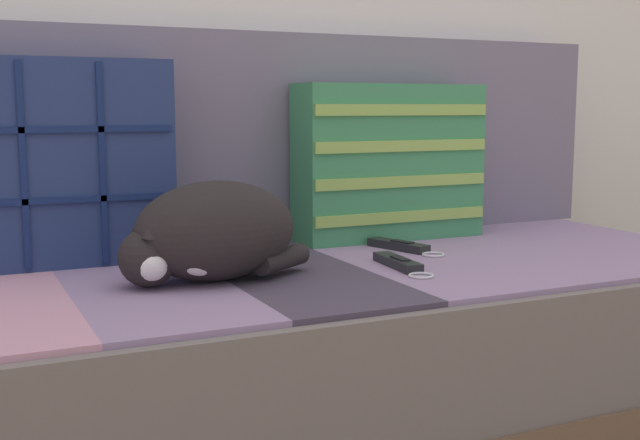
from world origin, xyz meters
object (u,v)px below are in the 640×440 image
(sleeping_cat, at_px, (209,234))
(game_remote_near, at_px, (399,263))
(throw_pillow_striped, at_px, (389,162))
(throw_pillow_quilted, at_px, (59,163))
(couch, at_px, (280,360))
(game_remote_far, at_px, (401,246))

(sleeping_cat, height_order, game_remote_near, sleeping_cat)
(throw_pillow_striped, bearing_deg, game_remote_near, -116.72)
(sleeping_cat, bearing_deg, throw_pillow_striped, 27.55)
(throw_pillow_quilted, relative_size, sleeping_cat, 1.19)
(throw_pillow_quilted, height_order, game_remote_near, throw_pillow_quilted)
(couch, distance_m, throw_pillow_striped, 0.57)
(sleeping_cat, bearing_deg, game_remote_far, 14.71)
(throw_pillow_striped, bearing_deg, throw_pillow_quilted, 179.96)
(throw_pillow_striped, bearing_deg, couch, -150.83)
(game_remote_near, bearing_deg, game_remote_far, 58.06)
(throw_pillow_striped, distance_m, game_remote_far, 0.24)
(throw_pillow_striped, bearing_deg, game_remote_far, -110.47)
(sleeping_cat, height_order, game_remote_far, sleeping_cat)
(sleeping_cat, bearing_deg, couch, 23.77)
(sleeping_cat, bearing_deg, throw_pillow_quilted, 128.13)
(throw_pillow_quilted, height_order, game_remote_far, throw_pillow_quilted)
(couch, relative_size, game_remote_far, 9.99)
(sleeping_cat, relative_size, game_remote_far, 1.79)
(throw_pillow_quilted, bearing_deg, game_remote_near, -28.42)
(sleeping_cat, relative_size, game_remote_near, 1.79)
(game_remote_far, bearing_deg, throw_pillow_quilted, 167.52)
(game_remote_near, relative_size, game_remote_far, 1.00)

